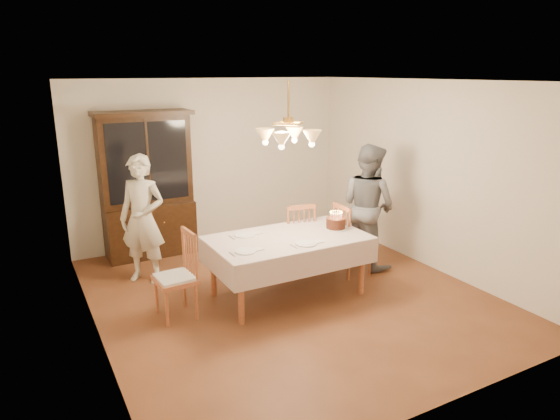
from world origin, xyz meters
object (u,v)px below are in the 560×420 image
china_hutch (147,188)px  birthday_cake (336,224)px  dining_table (288,243)px  chair_far_side (296,241)px  elderly_woman (143,219)px

china_hutch → birthday_cake: (1.82, -2.27, -0.21)m
dining_table → chair_far_side: chair_far_side is taller
china_hutch → chair_far_side: (1.61, -1.64, -0.60)m
dining_table → elderly_woman: elderly_woman is taller
dining_table → china_hutch: china_hutch is taller
china_hutch → chair_far_side: 2.37m
elderly_woman → birthday_cake: (2.13, -1.31, -0.02)m
dining_table → birthday_cake: 0.71m
chair_far_side → elderly_woman: bearing=160.4°
china_hutch → birthday_cake: china_hutch is taller
dining_table → china_hutch: bearing=116.5°
elderly_woman → china_hutch: bearing=113.1°
elderly_woman → birthday_cake: 2.50m
china_hutch → chair_far_side: china_hutch is taller
elderly_woman → birthday_cake: elderly_woman is taller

